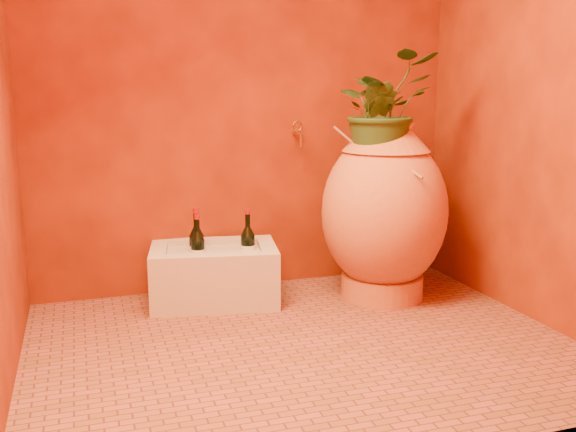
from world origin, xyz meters
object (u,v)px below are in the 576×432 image
object	(u,v)px
wine_bottle_a	(197,249)
wine_bottle_c	(248,248)
wall_tap	(298,133)
amphora	(384,211)
wine_bottle_b	(198,252)
stone_basin	(214,275)

from	to	relation	value
wine_bottle_a	wine_bottle_c	xyz separation A→B (m)	(0.28, -0.05, -0.00)
wine_bottle_c	wall_tap	size ratio (longest dim) A/B	2.26
amphora	wall_tap	size ratio (longest dim) A/B	6.72
wine_bottle_b	wine_bottle_c	size ratio (longest dim) A/B	0.95
stone_basin	amphora	bearing A→B (deg)	-13.33
amphora	wine_bottle_b	distance (m)	1.06
amphora	wine_bottle_c	xyz separation A→B (m)	(-0.74, 0.21, -0.20)
wine_bottle_b	wine_bottle_c	bearing A→B (deg)	-3.84
stone_basin	wall_tap	size ratio (longest dim) A/B	5.06
amphora	wine_bottle_a	xyz separation A→B (m)	(-1.02, 0.26, -0.20)
stone_basin	wine_bottle_b	bearing A→B (deg)	176.86
amphora	wine_bottle_b	xyz separation A→B (m)	(-1.02, 0.23, -0.21)
wine_bottle_b	wall_tap	world-z (taller)	wall_tap
wine_bottle_b	wall_tap	bearing A→B (deg)	14.76
wine_bottle_c	wall_tap	world-z (taller)	wall_tap
amphora	wine_bottle_a	bearing A→B (deg)	165.86
wine_bottle_c	wine_bottle_a	bearing A→B (deg)	169.93
wine_bottle_b	amphora	bearing A→B (deg)	-12.49
stone_basin	wine_bottle_a	world-z (taller)	wine_bottle_a
wine_bottle_a	wall_tap	size ratio (longest dim) A/B	2.35
stone_basin	wine_bottle_c	size ratio (longest dim) A/B	2.24
stone_basin	wine_bottle_b	size ratio (longest dim) A/B	2.35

